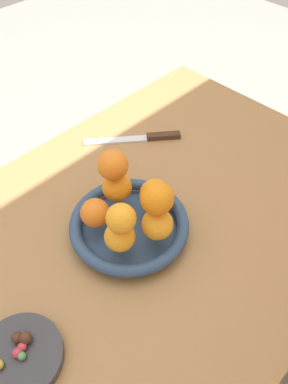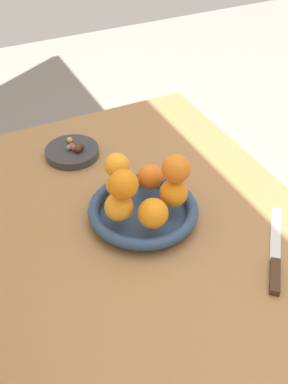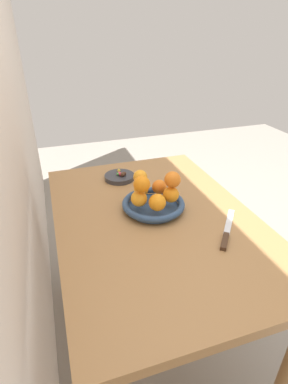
{
  "view_description": "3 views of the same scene",
  "coord_description": "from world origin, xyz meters",
  "px_view_note": "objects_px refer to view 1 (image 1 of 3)",
  "views": [
    {
      "loc": [
        0.36,
        0.35,
        1.4
      ],
      "look_at": [
        0.01,
        -0.0,
        0.84
      ],
      "focal_mm": 35.0,
      "sensor_mm": 36.0,
      "label": 1
    },
    {
      "loc": [
        -0.69,
        0.35,
        1.49
      ],
      "look_at": [
        0.04,
        -0.0,
        0.83
      ],
      "focal_mm": 45.0,
      "sensor_mm": 36.0,
      "label": 2
    },
    {
      "loc": [
        -0.91,
        0.35,
        1.39
      ],
      "look_at": [
        0.06,
        0.03,
        0.82
      ],
      "focal_mm": 28.0,
      "sensor_mm": 36.0,
      "label": 3
    }
  ],
  "objects_px": {
    "orange_4": "(117,187)",
    "knife": "(141,138)",
    "candy_dish": "(20,357)",
    "orange_0": "(95,213)",
    "orange_2": "(157,224)",
    "orange_7": "(157,198)",
    "candy_ball_2": "(25,338)",
    "dining_table": "(149,243)",
    "candy_ball_1": "(17,353)",
    "orange_6": "(113,165)",
    "candy_ball_4": "(17,337)",
    "candy_ball_3": "(22,356)",
    "candy_ball_0": "(22,347)",
    "orange_1": "(120,236)",
    "orange_5": "(121,218)",
    "orange_3": "(154,193)",
    "fruit_bowl": "(129,225)"
  },
  "relations": [
    {
      "from": "fruit_bowl",
      "to": "knife",
      "type": "height_order",
      "value": "fruit_bowl"
    },
    {
      "from": "orange_6",
      "to": "candy_ball_1",
      "type": "bearing_deg",
      "value": 21.35
    },
    {
      "from": "candy_ball_2",
      "to": "candy_ball_3",
      "type": "distance_m",
      "value": 0.03
    },
    {
      "from": "candy_ball_1",
      "to": "knife",
      "type": "relative_size",
      "value": 0.08
    },
    {
      "from": "candy_ball_0",
      "to": "knife",
      "type": "height_order",
      "value": "candy_ball_0"
    },
    {
      "from": "candy_ball_1",
      "to": "orange_3",
      "type": "bearing_deg",
      "value": -171.37
    },
    {
      "from": "orange_0",
      "to": "knife",
      "type": "bearing_deg",
      "value": -151.25
    },
    {
      "from": "orange_4",
      "to": "knife",
      "type": "xyz_separation_m",
      "value": [
        -0.2,
        -0.13,
        -0.07
      ]
    },
    {
      "from": "candy_ball_4",
      "to": "candy_ball_2",
      "type": "bearing_deg",
      "value": 130.17
    },
    {
      "from": "knife",
      "to": "orange_4",
      "type": "bearing_deg",
      "value": 33.41
    },
    {
      "from": "candy_ball_2",
      "to": "candy_ball_3",
      "type": "bearing_deg",
      "value": 42.67
    },
    {
      "from": "fruit_bowl",
      "to": "orange_0",
      "type": "bearing_deg",
      "value": -40.45
    },
    {
      "from": "dining_table",
      "to": "orange_1",
      "type": "distance_m",
      "value": 0.19
    },
    {
      "from": "candy_ball_0",
      "to": "candy_ball_3",
      "type": "xyz_separation_m",
      "value": [
        0.01,
        0.01,
        -0.0
      ]
    },
    {
      "from": "orange_7",
      "to": "candy_ball_2",
      "type": "height_order",
      "value": "orange_7"
    },
    {
      "from": "dining_table",
      "to": "candy_dish",
      "type": "height_order",
      "value": "candy_dish"
    },
    {
      "from": "orange_4",
      "to": "knife",
      "type": "distance_m",
      "value": 0.25
    },
    {
      "from": "candy_ball_2",
      "to": "dining_table",
      "type": "bearing_deg",
      "value": -172.69
    },
    {
      "from": "candy_ball_0",
      "to": "dining_table",
      "type": "bearing_deg",
      "value": -171.83
    },
    {
      "from": "candy_ball_2",
      "to": "knife",
      "type": "bearing_deg",
      "value": -154.19
    },
    {
      "from": "candy_ball_4",
      "to": "knife",
      "type": "bearing_deg",
      "value": -155.57
    },
    {
      "from": "orange_2",
      "to": "orange_7",
      "type": "height_order",
      "value": "orange_7"
    },
    {
      "from": "orange_4",
      "to": "orange_5",
      "type": "height_order",
      "value": "orange_5"
    },
    {
      "from": "orange_5",
      "to": "orange_7",
      "type": "bearing_deg",
      "value": 166.73
    },
    {
      "from": "orange_1",
      "to": "candy_dish",
      "type": "bearing_deg",
      "value": 6.42
    },
    {
      "from": "orange_2",
      "to": "candy_ball_1",
      "type": "distance_m",
      "value": 0.33
    },
    {
      "from": "candy_dish",
      "to": "orange_0",
      "type": "distance_m",
      "value": 0.29
    },
    {
      "from": "orange_4",
      "to": "orange_6",
      "type": "bearing_deg",
      "value": -60.91
    },
    {
      "from": "candy_dish",
      "to": "orange_3",
      "type": "bearing_deg",
      "value": -171.37
    },
    {
      "from": "orange_7",
      "to": "candy_ball_2",
      "type": "xyz_separation_m",
      "value": [
        0.31,
        -0.0,
        -0.1
      ]
    },
    {
      "from": "orange_1",
      "to": "orange_5",
      "type": "distance_m",
      "value": 0.06
    },
    {
      "from": "candy_ball_1",
      "to": "knife",
      "type": "distance_m",
      "value": 0.6
    },
    {
      "from": "fruit_bowl",
      "to": "candy_ball_2",
      "type": "distance_m",
      "value": 0.29
    },
    {
      "from": "candy_dish",
      "to": "orange_0",
      "type": "xyz_separation_m",
      "value": [
        -0.26,
        -0.11,
        0.06
      ]
    },
    {
      "from": "candy_ball_1",
      "to": "knife",
      "type": "height_order",
      "value": "candy_ball_1"
    },
    {
      "from": "orange_7",
      "to": "candy_ball_1",
      "type": "relative_size",
      "value": 3.85
    },
    {
      "from": "orange_0",
      "to": "candy_ball_0",
      "type": "distance_m",
      "value": 0.27
    },
    {
      "from": "candy_dish",
      "to": "knife",
      "type": "height_order",
      "value": "candy_dish"
    },
    {
      "from": "dining_table",
      "to": "orange_3",
      "type": "relative_size",
      "value": 16.68
    },
    {
      "from": "candy_ball_0",
      "to": "candy_ball_3",
      "type": "bearing_deg",
      "value": 54.31
    },
    {
      "from": "orange_4",
      "to": "orange_7",
      "type": "relative_size",
      "value": 1.0
    },
    {
      "from": "orange_2",
      "to": "candy_ball_0",
      "type": "height_order",
      "value": "orange_2"
    },
    {
      "from": "orange_5",
      "to": "orange_7",
      "type": "distance_m",
      "value": 0.08
    },
    {
      "from": "orange_5",
      "to": "orange_3",
      "type": "bearing_deg",
      "value": -164.67
    },
    {
      "from": "dining_table",
      "to": "orange_6",
      "type": "height_order",
      "value": "orange_6"
    },
    {
      "from": "fruit_bowl",
      "to": "orange_2",
      "type": "bearing_deg",
      "value": 103.55
    },
    {
      "from": "orange_3",
      "to": "orange_5",
      "type": "height_order",
      "value": "orange_5"
    },
    {
      "from": "orange_1",
      "to": "candy_ball_4",
      "type": "height_order",
      "value": "orange_1"
    },
    {
      "from": "candy_ball_0",
      "to": "orange_4",
      "type": "bearing_deg",
      "value": -159.36
    },
    {
      "from": "dining_table",
      "to": "orange_1",
      "type": "relative_size",
      "value": 18.27
    }
  ]
}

